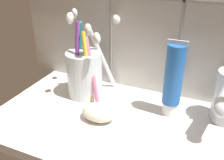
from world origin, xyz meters
The scene contains 4 objects.
sink_counter centered at (0.00, 0.00, 1.00)cm, with size 61.61×28.49×2.00cm, color white.
toothbrush_cup centered at (-16.73, 6.37, 7.70)cm, with size 11.17×12.07×19.14cm.
toothpaste_tube centered at (2.37, 6.33, 9.62)cm, with size 3.67×3.49×15.32cm.
soap_bar centered at (-9.76, -1.20, 3.60)cm, with size 6.73×4.91×3.20cm, color silver.
Camera 1 is at (8.43, -36.62, 30.97)cm, focal length 40.00 mm.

